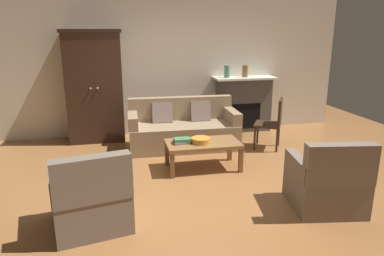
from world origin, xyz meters
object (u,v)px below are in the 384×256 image
at_px(fruit_bowl, 201,140).
at_px(side_chair_wooden, 273,120).
at_px(armoire, 95,87).
at_px(armchair_near_right, 327,184).
at_px(couch, 183,130).
at_px(mantel_vase_bronze, 245,71).
at_px(fireplace, 243,104).
at_px(mantel_vase_jade, 227,71).
at_px(armchair_near_left, 91,200).
at_px(coffee_table, 203,146).
at_px(book_stack, 182,141).

distance_m(fruit_bowl, side_chair_wooden, 1.63).
height_order(armoire, armchair_near_right, armoire).
xyz_separation_m(couch, mantel_vase_bronze, (1.44, 0.80, 0.92)).
height_order(fireplace, mantel_vase_jade, mantel_vase_jade).
bearing_deg(armchair_near_left, fireplace, 48.69).
height_order(couch, coffee_table, couch).
relative_size(fireplace, couch, 0.65).
bearing_deg(mantel_vase_bronze, book_stack, -131.29).
bearing_deg(book_stack, fireplace, 48.98).
relative_size(book_stack, armchair_near_left, 0.28).
bearing_deg(couch, armchair_near_right, -65.40).
xyz_separation_m(coffee_table, armchair_near_right, (1.11, -1.52, -0.05)).
bearing_deg(book_stack, armchair_near_right, -47.20).
bearing_deg(side_chair_wooden, armoire, 159.05).
xyz_separation_m(coffee_table, mantel_vase_jade, (0.96, 1.90, 0.88)).
distance_m(armoire, couch, 1.83).
distance_m(mantel_vase_jade, armchair_near_right, 3.55).
height_order(fruit_bowl, mantel_vase_bronze, mantel_vase_bronze).
bearing_deg(mantel_vase_bronze, fruit_bowl, -125.56).
relative_size(fruit_bowl, mantel_vase_jade, 1.19).
xyz_separation_m(book_stack, mantel_vase_jade, (1.28, 1.89, 0.79)).
distance_m(coffee_table, mantel_vase_bronze, 2.49).
xyz_separation_m(mantel_vase_bronze, armchair_near_right, (-0.23, -3.43, -0.92)).
bearing_deg(fruit_bowl, mantel_vase_bronze, 54.44).
distance_m(armchair_near_left, armchair_near_right, 2.66).
relative_size(mantel_vase_bronze, armchair_near_right, 0.27).
xyz_separation_m(coffee_table, armchair_near_left, (-1.55, -1.37, -0.05)).
bearing_deg(armchair_near_right, armchair_near_left, 176.67).
bearing_deg(couch, book_stack, -101.49).
distance_m(fruit_bowl, mantel_vase_jade, 2.31).
bearing_deg(mantel_vase_jade, book_stack, -124.09).
relative_size(fruit_bowl, armchair_near_left, 0.32).
relative_size(armoire, armchair_near_left, 2.26).
bearing_deg(mantel_vase_bronze, armchair_near_left, -131.46).
height_order(couch, book_stack, couch).
xyz_separation_m(coffee_table, side_chair_wooden, (1.43, 0.68, 0.15)).
bearing_deg(armoire, armchair_near_right, -51.09).
bearing_deg(fruit_bowl, side_chair_wooden, 25.59).
distance_m(couch, side_chair_wooden, 1.60).
xyz_separation_m(coffee_table, book_stack, (-0.32, 0.02, 0.09)).
xyz_separation_m(book_stack, armchair_near_right, (1.43, -1.54, -0.14)).
relative_size(couch, coffee_table, 1.77).
height_order(mantel_vase_bronze, armchair_near_right, mantel_vase_bronze).
distance_m(mantel_vase_jade, side_chair_wooden, 1.50).
xyz_separation_m(armoire, fruit_bowl, (1.57, -1.87, -0.57)).
bearing_deg(fruit_bowl, coffee_table, 32.32).
xyz_separation_m(armoire, mantel_vase_bronze, (2.95, 0.06, 0.21)).
bearing_deg(book_stack, mantel_vase_jade, 55.91).
relative_size(couch, book_stack, 7.53).
xyz_separation_m(fireplace, couch, (-1.44, -0.82, -0.25)).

